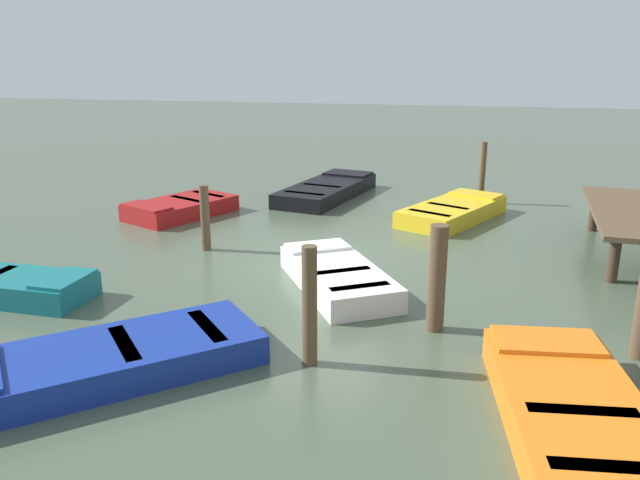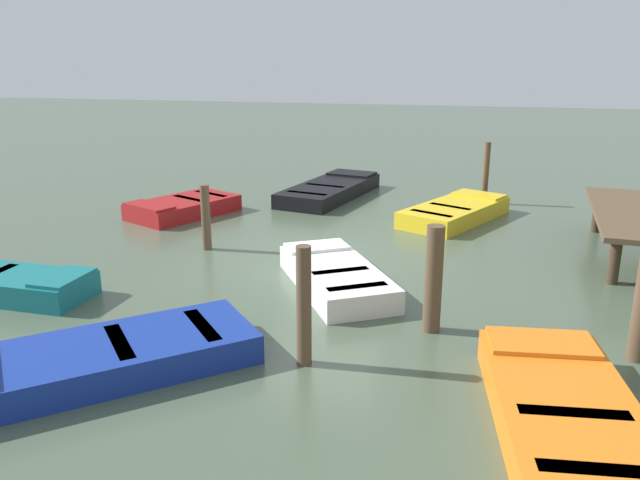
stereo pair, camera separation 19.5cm
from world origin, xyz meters
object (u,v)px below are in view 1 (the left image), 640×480
Objects in this scene: rowboat_blue at (98,362)px; rowboat_yellow at (453,211)px; rowboat_red at (180,207)px; mooring_piling_near_right at (437,279)px; rowboat_black at (327,190)px; rowboat_teal at (9,285)px; mooring_piling_mid_right at (482,173)px; dock_segment at (640,216)px; rowboat_orange at (573,411)px; mooring_piling_far_left at (205,218)px; mooring_piling_near_left at (310,306)px; rowboat_white at (337,276)px.

rowboat_yellow is at bearing -156.38° from rowboat_blue.
mooring_piling_near_right is at bearing 75.51° from rowboat_red.
mooring_piling_near_right is at bearing -145.31° from rowboat_black.
rowboat_blue is 0.93× the size of rowboat_black.
rowboat_blue and rowboat_red have the same top height.
rowboat_blue and rowboat_black have the same top height.
mooring_piling_near_right reaches higher than rowboat_yellow.
mooring_piling_mid_right reaches higher than rowboat_teal.
rowboat_red is 8.11m from mooring_piling_mid_right.
dock_segment is 1.53× the size of rowboat_red.
mooring_piling_mid_right is (-0.22, 4.28, 0.62)m from rowboat_black.
mooring_piling_near_right is (5.53, 6.66, 0.59)m from rowboat_red.
rowboat_black is 11.94m from rowboat_orange.
mooring_piling_near_left reaches higher than mooring_piling_far_left.
rowboat_white is at bearing -163.04° from rowboat_blue.
rowboat_red is at bearing 87.63° from rowboat_teal.
rowboat_blue is at bearing 117.45° from rowboat_white.
mooring_piling_far_left is 0.85× the size of mooring_piling_near_right.
rowboat_blue is 10.94m from rowboat_black.
rowboat_blue is 8.36m from rowboat_red.
mooring_piling_far_left reaches higher than dock_segment.
rowboat_white is 2.33m from mooring_piling_near_right.
rowboat_teal is (8.80, -3.54, 0.00)m from rowboat_black.
rowboat_black is 1.21× the size of rowboat_yellow.
mooring_piling_mid_right is (-7.32, 2.54, 0.62)m from rowboat_white.
mooring_piling_mid_right is at bearing 174.90° from mooring_piling_near_right.
mooring_piling_near_right is at bearing 3.85° from rowboat_teal.
rowboat_black and rowboat_red have the same top height.
rowboat_black is at bearing -17.64° from rowboat_white.
mooring_piling_near_left is (10.18, -2.33, -0.02)m from mooring_piling_mid_right.
rowboat_blue is 3.66m from rowboat_teal.
rowboat_teal is 9.98m from rowboat_yellow.
rowboat_blue is at bearing -34.05° from rowboat_teal.
rowboat_orange is 2.85m from mooring_piling_near_right.
rowboat_yellow is 8.34m from mooring_piling_near_left.
dock_segment reaches higher than rowboat_orange.
rowboat_white and rowboat_orange have the same top height.
rowboat_white is at bearing -153.92° from rowboat_black.
rowboat_red and rowboat_orange have the same top height.
dock_segment reaches higher than rowboat_black.
rowboat_yellow is at bearing -18.90° from mooring_piling_mid_right.
rowboat_blue is 4.77m from mooring_piling_near_right.
rowboat_white is at bearing 75.06° from rowboat_red.
rowboat_orange is at bearing 50.96° from mooring_piling_far_left.
mooring_piling_near_right is at bearing 28.20° from rowboat_orange.
rowboat_red is at bearing 39.65° from rowboat_orange.
rowboat_orange is at bearing -144.21° from rowboat_yellow.
rowboat_black is 4.33m from rowboat_red.
rowboat_orange is (6.82, -2.16, -0.62)m from dock_segment.
dock_segment is 1.62× the size of rowboat_teal.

